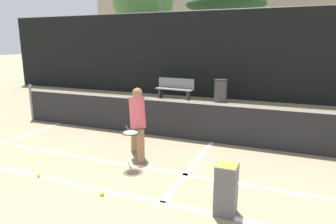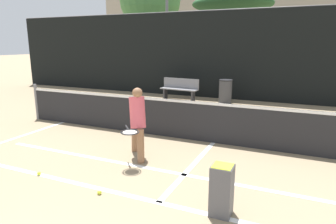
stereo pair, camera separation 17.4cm
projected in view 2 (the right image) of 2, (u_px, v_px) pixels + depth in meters
name	position (u px, v px, depth m)	size (l,w,h in m)	color
court_baseline_near	(159.00, 202.00, 4.35)	(11.00, 0.10, 0.01)	white
court_service_line	(184.00, 175.00, 5.27)	(8.25, 0.10, 0.01)	white
court_center_mark	(192.00, 166.00, 5.65)	(0.10, 2.94, 0.01)	white
court_sideline_left	(21.00, 136.00, 7.44)	(0.10, 3.94, 0.01)	white
net	(214.00, 121.00, 6.85)	(11.09, 0.09, 1.07)	slate
fence_back	(255.00, 56.00, 11.65)	(24.00, 0.06, 3.56)	black
player_practicing	(137.00, 121.00, 5.89)	(0.72, 1.14, 1.44)	#8C6042
tennis_ball_scattered_1	(39.00, 174.00, 5.24)	(0.07, 0.07, 0.07)	#D1E033
tennis_ball_scattered_3	(99.00, 192.00, 4.58)	(0.07, 0.07, 0.07)	#D1E033
ball_hopper	(222.00, 189.00, 3.97)	(0.28, 0.28, 0.71)	#4C4C51
courtside_bench	(180.00, 88.00, 12.15)	(1.61, 0.53, 0.86)	slate
trash_bin	(225.00, 91.00, 11.47)	(0.51, 0.51, 0.90)	#3F3F42
parked_car	(193.00, 75.00, 16.26)	(1.72, 4.02, 1.33)	black
tree_west	(150.00, 0.00, 19.56)	(3.99, 3.99, 7.02)	brown
tree_mid	(232.00, 5.00, 16.09)	(4.34, 4.34, 4.75)	brown
building_far	(284.00, 29.00, 26.44)	(36.00, 2.40, 6.99)	gray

